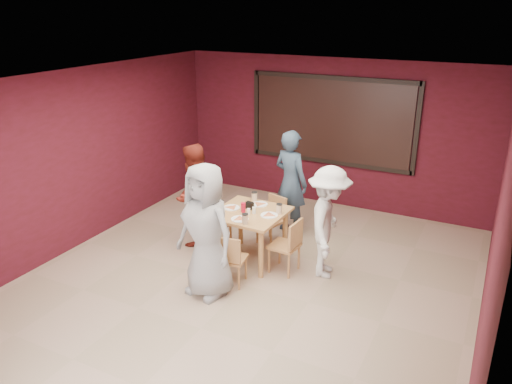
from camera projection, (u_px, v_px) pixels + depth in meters
The scene contains 11 objects.
floor at pixel (244, 285), 6.99m from camera, with size 7.00×7.00×0.00m, color tan.
window_blinds at pixel (331, 121), 9.28m from camera, with size 3.00×0.02×1.50m, color black.
dining_table at pixel (250, 218), 7.46m from camera, with size 1.04×1.04×0.95m.
chair_front at pixel (230, 257), 6.84m from camera, with size 0.43×0.43×0.77m.
chair_back at pixel (273, 217), 8.13m from camera, with size 0.47×0.47×0.78m.
chair_left at pixel (210, 219), 7.82m from camera, with size 0.51×0.51×0.94m.
chair_right at pixel (289, 243), 7.17m from camera, with size 0.43×0.43×0.82m.
diner_front at pixel (206, 231), 6.50m from camera, with size 0.90×0.59×1.84m, color gray.
diner_back at pixel (291, 182), 8.35m from camera, with size 0.65×0.43×1.79m, color #314558.
diner_left at pixel (193, 195), 7.97m from camera, with size 0.81×0.63×1.66m, color maroon.
diner_right at pixel (328, 222), 7.00m from camera, with size 1.06×0.61×1.63m, color silver.
Camera 1 is at (2.90, -5.34, 3.70)m, focal length 35.00 mm.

